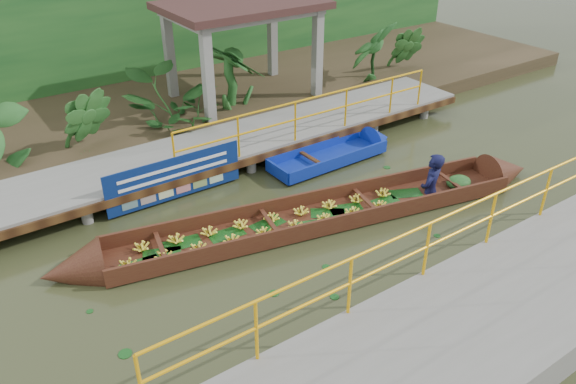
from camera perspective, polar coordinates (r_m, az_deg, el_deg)
ground at (r=11.33m, az=-0.91°, el=-4.48°), size 80.00×80.00×0.00m
land_strip at (r=17.28m, az=-15.08°, el=7.95°), size 30.00×8.00×0.45m
far_dock at (r=13.70m, az=-8.90°, el=3.94°), size 16.00×2.06×1.66m
near_dock at (r=9.39m, az=19.33°, el=-12.69°), size 18.00×2.40×1.73m
pavilion at (r=16.67m, az=-4.69°, el=17.44°), size 4.40×3.00×3.00m
foliage_backdrop at (r=19.04m, az=-18.64°, el=15.09°), size 30.00×0.80×4.00m
vendor_boat at (r=11.80m, az=4.60°, el=-1.61°), size 10.91×3.31×2.33m
moored_blue_boat at (r=14.61m, az=6.73°, el=4.41°), size 3.65×1.04×0.87m
blue_banner at (r=12.51m, az=-11.39°, el=1.42°), size 3.15×0.04×0.99m
tropical_plants at (r=15.78m, az=-5.49°, el=11.28°), size 14.50×1.50×1.88m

